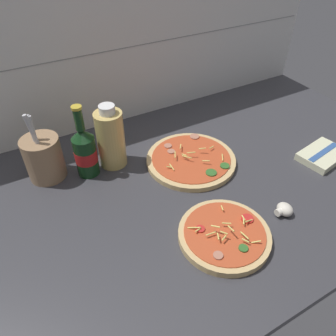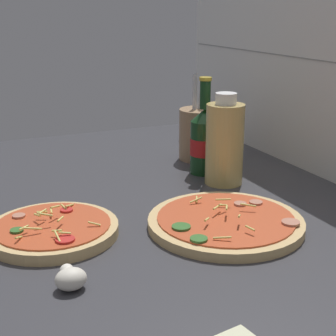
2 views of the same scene
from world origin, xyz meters
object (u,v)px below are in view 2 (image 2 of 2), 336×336
(beer_bottle, at_px, (204,140))
(oil_bottle, at_px, (225,143))
(utensil_crock, at_px, (200,133))
(pizza_near, at_px, (53,230))
(mushroom_left, at_px, (70,278))
(pizza_far, at_px, (226,222))

(beer_bottle, xyz_separation_m, oil_bottle, (0.09, 0.01, 0.01))
(beer_bottle, xyz_separation_m, utensil_crock, (-0.12, 0.05, -0.01))
(pizza_near, height_order, mushroom_left, pizza_near)
(mushroom_left, bearing_deg, beer_bottle, 133.32)
(beer_bottle, bearing_deg, utensil_crock, 157.36)
(pizza_far, bearing_deg, mushroom_left, -72.65)
(pizza_near, distance_m, beer_bottle, 0.48)
(pizza_far, xyz_separation_m, utensil_crock, (-0.42, 0.16, 0.06))
(oil_bottle, bearing_deg, pizza_far, -28.78)
(mushroom_left, relative_size, utensil_crock, 0.22)
(oil_bottle, height_order, utensil_crock, utensil_crock)
(oil_bottle, xyz_separation_m, utensil_crock, (-0.20, 0.04, -0.03))
(oil_bottle, bearing_deg, pizza_near, -73.10)
(pizza_far, bearing_deg, pizza_near, -107.01)
(beer_bottle, distance_m, oil_bottle, 0.09)
(pizza_near, distance_m, oil_bottle, 0.45)
(beer_bottle, relative_size, mushroom_left, 4.78)
(oil_bottle, distance_m, utensil_crock, 0.21)
(beer_bottle, relative_size, utensil_crock, 1.03)
(pizza_far, height_order, oil_bottle, oil_bottle)
(pizza_near, height_order, pizza_far, pizza_near)
(pizza_far, xyz_separation_m, mushroom_left, (0.10, -0.32, 0.01))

